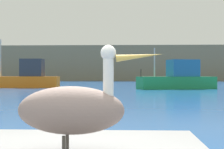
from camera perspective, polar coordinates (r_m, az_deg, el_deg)
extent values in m
cube|color=#7F755B|center=(81.24, 2.27, 1.67)|extent=(140.00, 10.37, 7.40)
ellipsoid|color=gray|center=(3.20, -6.34, -5.49)|extent=(0.93, 0.46, 0.41)
cylinder|color=white|center=(3.14, -0.57, -0.91)|extent=(0.09, 0.09, 0.39)
sphere|color=white|center=(3.15, -0.57, 3.35)|extent=(0.13, 0.13, 0.13)
cone|color=gold|center=(3.13, 4.24, 2.82)|extent=(0.40, 0.07, 0.09)
cylinder|color=#4C4742|center=(3.32, -6.88, -10.25)|extent=(0.03, 0.03, 0.16)
cylinder|color=#4C4742|center=(3.18, -7.43, -10.72)|extent=(0.03, 0.03, 0.16)
cube|color=#1E8C4C|center=(35.10, 9.87, -1.26)|extent=(7.56, 4.15, 1.14)
cube|color=#1E6099|center=(35.36, 10.83, 0.96)|extent=(3.07, 2.53, 1.59)
cylinder|color=#B2B2B2|center=(34.28, 6.55, 1.88)|extent=(0.12, 0.12, 2.64)
cylinder|color=#3F382D|center=(33.82, 4.48, 0.26)|extent=(0.10, 0.10, 0.70)
cube|color=orange|center=(38.99, -13.64, -1.13)|extent=(7.45, 2.01, 1.15)
cube|color=#2D333D|center=(38.71, -12.16, 1.04)|extent=(2.23, 1.74, 1.79)
cylinder|color=#B2B2B2|center=(39.68, -16.75, 2.46)|extent=(0.12, 0.12, 3.79)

